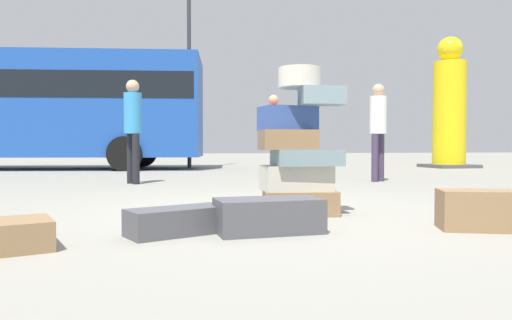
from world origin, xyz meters
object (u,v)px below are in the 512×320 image
suitcase_charcoal_foreground_far (177,221)px  person_passerby_in_red (378,123)px  suitcase_charcoal_white_trunk (268,215)px  lamp_post (189,11)px  suitcase_brown_foreground_near (490,210)px  yellow_dummy_statue (449,110)px  parked_bus (6,104)px  person_bearded_onlooker (133,122)px  person_tourist_with_camera (274,127)px  suitcase_tower (298,154)px

suitcase_charcoal_foreground_far → person_passerby_in_red: 5.92m
suitcase_charcoal_white_trunk → lamp_post: (0.29, 10.78, 4.50)m
suitcase_brown_foreground_near → yellow_dummy_statue: size_ratio=0.19×
suitcase_brown_foreground_near → suitcase_charcoal_foreground_far: (-2.31, 0.34, -0.05)m
yellow_dummy_statue → parked_bus: size_ratio=0.36×
yellow_dummy_statue → person_bearded_onlooker: bearing=-154.3°
person_tourist_with_camera → parked_bus: size_ratio=0.16×
suitcase_charcoal_foreground_far → person_passerby_in_red: (3.82, 4.41, 0.96)m
person_tourist_with_camera → person_passerby_in_red: (1.39, -2.12, -0.00)m
person_tourist_with_camera → suitcase_charcoal_foreground_far: bearing=4.0°
suitcase_charcoal_foreground_far → suitcase_charcoal_white_trunk: suitcase_charcoal_white_trunk is taller
yellow_dummy_statue → lamp_post: size_ratio=0.54×
suitcase_brown_foreground_near → lamp_post: 12.01m
suitcase_charcoal_foreground_far → person_bearded_onlooker: (-0.48, 4.83, 0.95)m
suitcase_charcoal_white_trunk → yellow_dummy_statue: (7.96, 9.29, 1.62)m
lamp_post → yellow_dummy_statue: bearing=-11.1°
person_passerby_in_red → lamp_post: lamp_post is taller
suitcase_brown_foreground_near → person_passerby_in_red: (1.52, 4.76, 0.90)m
suitcase_brown_foreground_near → yellow_dummy_statue: yellow_dummy_statue is taller
yellow_dummy_statue → suitcase_charcoal_foreground_far: bearing=-133.1°
suitcase_brown_foreground_near → lamp_post: size_ratio=0.10×
suitcase_tower → parked_bus: bearing=117.3°
suitcase_charcoal_white_trunk → person_passerby_in_red: person_passerby_in_red is taller
parked_bus → suitcase_tower: bearing=-53.7°
suitcase_charcoal_foreground_far → person_tourist_with_camera: person_tourist_with_camera is taller
suitcase_brown_foreground_near → suitcase_charcoal_white_trunk: (-1.65, 0.27, -0.03)m
person_tourist_with_camera → suitcase_brown_foreground_near: bearing=23.4°
lamp_post → suitcase_brown_foreground_near: bearing=-83.0°
yellow_dummy_statue → parked_bus: yellow_dummy_statue is taller
person_passerby_in_red → parked_bus: 10.33m
suitcase_charcoal_foreground_far → person_passerby_in_red: size_ratio=0.40×
person_passerby_in_red → parked_bus: size_ratio=0.16×
suitcase_brown_foreground_near → person_tourist_with_camera: 6.94m
suitcase_brown_foreground_near → person_tourist_with_camera: person_tourist_with_camera is taller
suitcase_charcoal_white_trunk → person_passerby_in_red: bearing=51.4°
person_tourist_with_camera → person_passerby_in_red: same height
suitcase_tower → person_tourist_with_camera: bearing=77.5°
suitcase_charcoal_foreground_far → suitcase_tower: bearing=11.6°
suitcase_charcoal_foreground_far → parked_bus: (-4.11, 10.99, 1.74)m
suitcase_brown_foreground_near → person_passerby_in_red: bearing=93.2°
parked_bus → suitcase_brown_foreground_near: bearing=-51.4°
person_passerby_in_red → yellow_dummy_statue: bearing=-169.0°
yellow_dummy_statue → person_passerby_in_red: bearing=-135.0°
parked_bus → person_bearded_onlooker: bearing=-50.4°
suitcase_charcoal_white_trunk → lamp_post: size_ratio=0.10×
suitcase_charcoal_white_trunk → person_passerby_in_red: 5.57m
person_bearded_onlooker → suitcase_charcoal_white_trunk: bearing=-13.0°
yellow_dummy_statue → suitcase_tower: bearing=-131.5°
person_passerby_in_red → lamp_post: bearing=-99.5°
suitcase_charcoal_white_trunk → person_bearded_onlooker: bearing=99.6°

